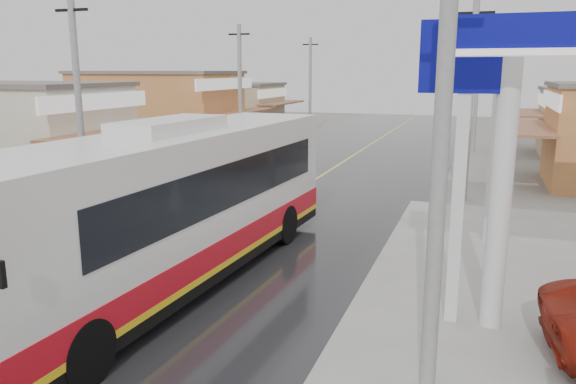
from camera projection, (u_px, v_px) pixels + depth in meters
name	position (u px, v px, depth m)	size (l,w,h in m)	color
ground	(80.00, 330.00, 11.57)	(120.00, 120.00, 0.00)	slate
road	(302.00, 188.00, 25.41)	(12.00, 90.00, 0.02)	black
centre_line	(302.00, 188.00, 25.40)	(0.15, 90.00, 0.01)	#D8CC4C
shopfronts_left	(104.00, 163.00, 32.36)	(11.00, 44.00, 5.20)	tan
utility_poles_left	(177.00, 175.00, 28.58)	(1.60, 50.00, 8.00)	gray
utility_poles_right	(463.00, 200.00, 23.15)	(1.60, 36.00, 8.00)	gray
coach_bus	(176.00, 207.00, 13.72)	(3.64, 13.27, 4.10)	silver
second_bus	(202.00, 158.00, 24.50)	(3.16, 8.60, 2.79)	silver
cyclist	(87.00, 212.00, 18.47)	(1.09, 2.01, 2.06)	black
tricycle_near	(42.00, 187.00, 20.42)	(2.36, 2.88, 1.90)	#26262D
tyre_stack	(49.00, 217.00, 19.61)	(0.88, 0.88, 0.45)	black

